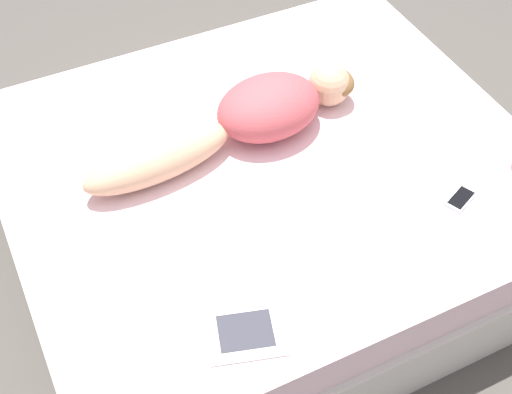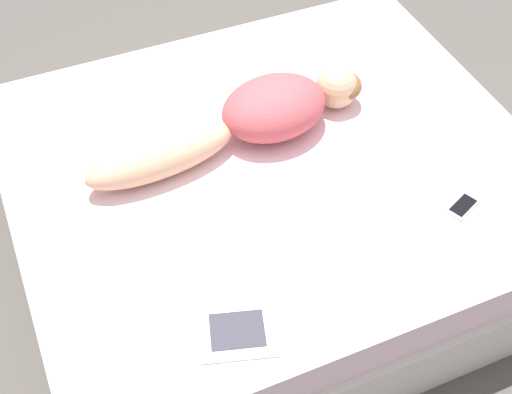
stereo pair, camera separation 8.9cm
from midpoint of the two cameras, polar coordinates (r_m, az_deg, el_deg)
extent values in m
plane|color=#4C4742|center=(3.32, 2.09, -2.96)|extent=(12.00, 12.00, 0.00)
cube|color=beige|center=(3.20, 2.16, -1.23)|extent=(1.92, 2.19, 0.31)
cube|color=silver|center=(3.02, 2.29, 1.85)|extent=(1.86, 2.13, 0.19)
ellipsoid|color=tan|center=(2.87, -6.71, 3.37)|extent=(0.28, 0.66, 0.16)
ellipsoid|color=#B2474C|center=(3.02, 2.30, 7.16)|extent=(0.40, 0.50, 0.22)
ellipsoid|color=brown|center=(3.17, 7.63, 8.89)|extent=(0.21, 0.20, 0.10)
sphere|color=tan|center=(3.17, 7.27, 8.70)|extent=(0.19, 0.19, 0.19)
cube|color=white|center=(2.56, -0.99, -6.41)|extent=(0.29, 0.32, 0.01)
cube|color=white|center=(2.43, -0.43, -10.68)|extent=(0.29, 0.32, 0.01)
cube|color=#2D2D38|center=(2.43, -0.43, -10.62)|extent=(0.19, 0.22, 0.00)
cube|color=silver|center=(2.89, 17.08, -0.71)|extent=(0.12, 0.16, 0.01)
cube|color=black|center=(2.89, 17.10, -0.64)|extent=(0.10, 0.13, 0.00)
camera|label=1|loc=(0.04, -89.06, 1.04)|focal=50.00mm
camera|label=2|loc=(0.04, 90.94, -1.04)|focal=50.00mm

